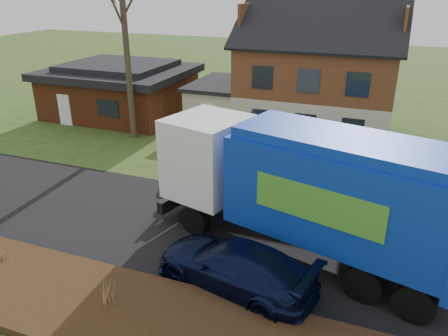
% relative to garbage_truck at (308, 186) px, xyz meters
% --- Properties ---
extents(ground, '(120.00, 120.00, 0.00)m').
position_rel_garbage_truck_xyz_m(ground, '(-4.06, 0.16, -2.68)').
color(ground, '#2E4E1A').
rests_on(ground, ground).
extents(road, '(80.00, 7.00, 0.02)m').
position_rel_garbage_truck_xyz_m(road, '(-4.06, 0.16, -2.67)').
color(road, black).
rests_on(road, ground).
extents(mulch_verge, '(80.00, 3.50, 0.30)m').
position_rel_garbage_truck_xyz_m(mulch_verge, '(-4.06, -5.14, -2.53)').
color(mulch_verge, black).
rests_on(mulch_verge, ground).
extents(main_house, '(12.95, 8.95, 9.26)m').
position_rel_garbage_truck_xyz_m(main_house, '(-2.57, 14.07, 1.34)').
color(main_house, beige).
rests_on(main_house, ground).
extents(ranch_house, '(9.80, 8.20, 3.70)m').
position_rel_garbage_truck_xyz_m(ranch_house, '(-16.06, 13.16, -0.87)').
color(ranch_house, brown).
rests_on(ranch_house, ground).
extents(garbage_truck, '(11.24, 5.63, 4.66)m').
position_rel_garbage_truck_xyz_m(garbage_truck, '(0.00, 0.00, 0.00)').
color(garbage_truck, black).
rests_on(garbage_truck, ground).
extents(silver_sedan, '(4.82, 3.11, 1.50)m').
position_rel_garbage_truck_xyz_m(silver_sedan, '(-5.31, 5.16, -1.93)').
color(silver_sedan, '#AAADB2').
rests_on(silver_sedan, ground).
extents(navy_wagon, '(5.68, 3.32, 1.55)m').
position_rel_garbage_truck_xyz_m(navy_wagon, '(-1.66, -2.62, -1.91)').
color(navy_wagon, black).
rests_on(navy_wagon, ground).
extents(grass_clump_mid, '(0.31, 0.25, 0.86)m').
position_rel_garbage_truck_xyz_m(grass_clump_mid, '(-4.75, -4.97, -1.95)').
color(grass_clump_mid, '#A47948').
rests_on(grass_clump_mid, mulch_verge).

